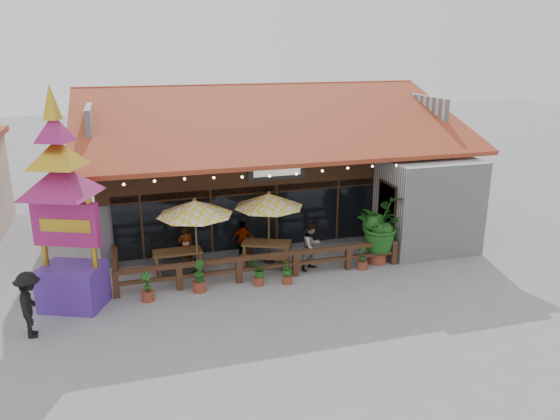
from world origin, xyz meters
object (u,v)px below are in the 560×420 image
object	(u,v)px
umbrella_right	(269,201)
picnic_table_left	(178,258)
tropical_plant	(379,225)
umbrella_left	(195,208)
pedestrian	(30,305)
picnic_table_right	(267,249)
thai_sign_tower	(61,186)

from	to	relation	value
umbrella_right	picnic_table_left	size ratio (longest dim) A/B	1.59
picnic_table_left	tropical_plant	bearing A→B (deg)	-9.25
umbrella_left	picnic_table_left	distance (m)	2.03
tropical_plant	pedestrian	size ratio (longest dim) A/B	1.34
umbrella_right	pedestrian	bearing A→B (deg)	-156.56
picnic_table_right	tropical_plant	xyz separation A→B (m)	(3.95, -1.03, 0.88)
umbrella_right	thai_sign_tower	size ratio (longest dim) A/B	0.37
tropical_plant	umbrella_left	bearing A→B (deg)	173.20
picnic_table_left	thai_sign_tower	distance (m)	5.00
umbrella_left	tropical_plant	xyz separation A→B (m)	(6.53, -0.78, -0.99)
picnic_table_left	tropical_plant	distance (m)	7.32
thai_sign_tower	pedestrian	size ratio (longest dim) A/B	3.83
picnic_table_right	tropical_plant	distance (m)	4.18
umbrella_left	tropical_plant	size ratio (longest dim) A/B	1.10
pedestrian	picnic_table_right	bearing A→B (deg)	-71.99
picnic_table_left	pedestrian	size ratio (longest dim) A/B	0.90
thai_sign_tower	umbrella_right	bearing A→B (deg)	14.90
pedestrian	umbrella_left	bearing A→B (deg)	-64.41
umbrella_right	picnic_table_right	world-z (taller)	umbrella_right
picnic_table_right	umbrella_left	bearing A→B (deg)	-174.42
umbrella_right	pedestrian	xyz separation A→B (m)	(-7.70, -3.34, -1.42)
picnic_table_left	pedestrian	world-z (taller)	pedestrian
umbrella_right	tropical_plant	distance (m)	4.11
umbrella_left	tropical_plant	distance (m)	6.65
picnic_table_left	thai_sign_tower	bearing A→B (deg)	-152.61
picnic_table_right	thai_sign_tower	xyz separation A→B (m)	(-6.57, -1.60, 3.26)
picnic_table_left	thai_sign_tower	size ratio (longest dim) A/B	0.23
picnic_table_right	tropical_plant	bearing A→B (deg)	-14.61
thai_sign_tower	umbrella_left	bearing A→B (deg)	18.69
umbrella_left	pedestrian	size ratio (longest dim) A/B	1.48
picnic_table_left	umbrella_left	bearing A→B (deg)	-31.57
umbrella_left	picnic_table_left	xyz separation A→B (m)	(-0.63, 0.39, -1.89)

